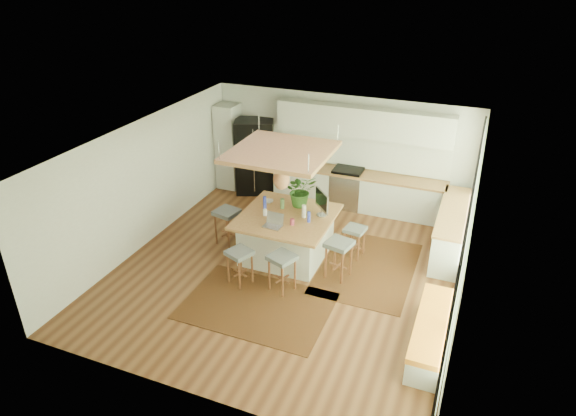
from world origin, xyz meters
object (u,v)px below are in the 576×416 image
at_px(fridge, 255,158).
at_px(stool_near_right, 282,274).
at_px(stool_left_side, 228,228).
at_px(stool_near_left, 240,267).
at_px(microwave, 292,157).
at_px(monitor, 322,204).
at_px(stool_right_back, 354,241).
at_px(laptop, 272,221).
at_px(stool_right_front, 338,261).
at_px(island, 287,235).
at_px(island_plant, 301,194).

xyz_separation_m(fridge, stool_near_right, (2.34, -3.84, -0.57)).
distance_m(fridge, stool_near_right, 4.53).
height_order(stool_near_right, stool_left_side, stool_left_side).
bearing_deg(stool_near_left, microwave, 97.31).
bearing_deg(stool_near_right, monitor, 79.42).
xyz_separation_m(stool_right_back, laptop, (-1.40, -1.02, 0.70)).
bearing_deg(stool_near_right, stool_right_back, 60.46).
height_order(stool_right_front, monitor, monitor).
bearing_deg(stool_left_side, island, 0.63).
relative_size(island, stool_near_left, 2.59).
xyz_separation_m(island, stool_near_left, (-0.45, -1.27, -0.11)).
xyz_separation_m(stool_right_front, island_plant, (-1.13, 0.90, 0.85)).
height_order(monitor, island_plant, island_plant).
bearing_deg(island, stool_near_right, -72.09).
xyz_separation_m(stool_left_side, island_plant, (1.47, 0.55, 0.85)).
relative_size(stool_right_front, monitor, 1.34).
bearing_deg(microwave, stool_near_right, -74.84).
bearing_deg(island_plant, microwave, 116.01).
height_order(fridge, island_plant, fridge).
xyz_separation_m(stool_near_left, stool_left_side, (-0.93, 1.25, 0.00)).
height_order(stool_near_left, stool_left_side, stool_left_side).
bearing_deg(island_plant, stool_right_front, -38.55).
height_order(fridge, stool_left_side, fridge).
xyz_separation_m(stool_left_side, monitor, (2.02, 0.29, 0.83)).
distance_m(stool_near_right, stool_right_back, 1.90).
distance_m(stool_left_side, monitor, 2.21).
bearing_deg(island_plant, fridge, 133.98).
bearing_deg(stool_right_back, stool_right_front, -96.11).
height_order(stool_right_back, monitor, monitor).
bearing_deg(fridge, stool_near_left, -89.77).
distance_m(stool_near_left, monitor, 2.06).
height_order(stool_near_left, stool_right_back, stool_near_left).
distance_m(stool_right_front, laptop, 1.49).
relative_size(fridge, stool_right_front, 2.47).
height_order(stool_right_front, laptop, laptop).
distance_m(stool_near_left, stool_right_back, 2.48).
bearing_deg(stool_right_back, stool_left_side, -169.48).
height_order(stool_near_left, monitor, monitor).
relative_size(stool_near_left, island_plant, 1.03).
distance_m(island, microwave, 2.92).
bearing_deg(stool_right_front, microwave, 125.51).
bearing_deg(island_plant, laptop, -99.41).
distance_m(stool_near_right, island_plant, 1.92).
height_order(stool_right_front, island_plant, island_plant).
relative_size(laptop, microwave, 0.77).
bearing_deg(stool_right_back, stool_near_left, -135.21).
height_order(stool_right_back, island_plant, island_plant).
distance_m(fridge, stool_right_front, 4.44).
relative_size(stool_near_right, stool_right_back, 1.12).
bearing_deg(stool_left_side, stool_right_back, 10.52).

